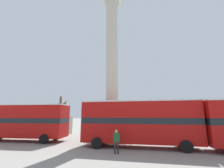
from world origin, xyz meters
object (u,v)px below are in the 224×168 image
monument_column (112,82)px  equestrian_statue (59,123)px  pedestrian_near_lamp (116,140)px  bus_c (22,121)px  street_lamp (134,120)px  bus_b (139,121)px

monument_column → equestrian_statue: monument_column is taller
monument_column → pedestrian_near_lamp: bearing=-74.7°
bus_c → equestrian_statue: size_ratio=1.78×
equestrian_statue → pedestrian_near_lamp: equestrian_statue is taller
pedestrian_near_lamp → street_lamp: bearing=60.5°
monument_column → pedestrian_near_lamp: monument_column is taller
monument_column → pedestrian_near_lamp: 9.77m
bus_b → street_lamp: bearing=101.8°
equestrian_statue → pedestrian_near_lamp: 15.32m
bus_b → pedestrian_near_lamp: size_ratio=5.99×
bus_b → equestrian_statue: bearing=149.0°
street_lamp → monument_column: bearing=151.9°
bus_c → equestrian_statue: equestrian_statue is taller
equestrian_statue → pedestrian_near_lamp: bearing=-29.9°
bus_b → bus_c: size_ratio=1.00×
bus_c → street_lamp: (13.12, 2.30, 0.14)m
pedestrian_near_lamp → equestrian_statue: bearing=119.3°
bus_b → street_lamp: 2.92m
bus_b → bus_c: (-13.78, 0.54, -0.07)m
monument_column → bus_b: bearing=-50.6°
monument_column → bus_b: (3.63, -4.42, -5.03)m
bus_b → pedestrian_near_lamp: 3.46m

